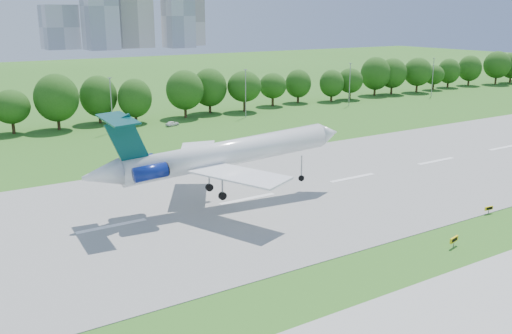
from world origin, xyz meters
TOP-DOWN VIEW (x-y plane):
  - ground at (0.00, 0.00)m, footprint 600.00×600.00m
  - runway at (0.00, 25.00)m, footprint 400.00×45.00m
  - tree_line at (0.00, 92.00)m, footprint 288.40×8.40m
  - light_poles at (-2.50, 82.00)m, footprint 175.90×0.25m
  - skyline at (100.16, 390.61)m, footprint 127.00×52.00m
  - airliner at (-24.94, 25.15)m, footprint 38.30×27.74m
  - taxi_sign_left at (-9.37, -2.33)m, footprint 1.72×0.58m
  - taxi_sign_centre at (3.74, 2.53)m, footprint 1.44×0.31m
  - service_vehicle_b at (-5.77, 81.53)m, footprint 3.73×2.42m

SIDE VIEW (x-z plane):
  - ground at x=0.00m, z-range 0.00..0.00m
  - runway at x=0.00m, z-range 0.00..0.08m
  - service_vehicle_b at x=-5.77m, z-range 0.00..1.18m
  - taxi_sign_centre at x=3.74m, z-range 0.24..1.25m
  - taxi_sign_left at x=-9.37m, z-range 0.29..1.50m
  - tree_line at x=0.00m, z-range 0.99..11.39m
  - light_poles at x=-2.50m, z-range 0.24..12.43m
  - airliner at x=-24.94m, z-range 1.06..13.44m
  - skyline at x=100.16m, z-range -9.54..70.46m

